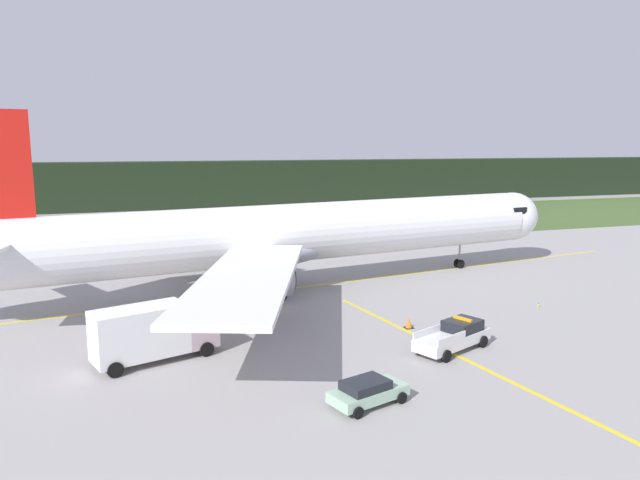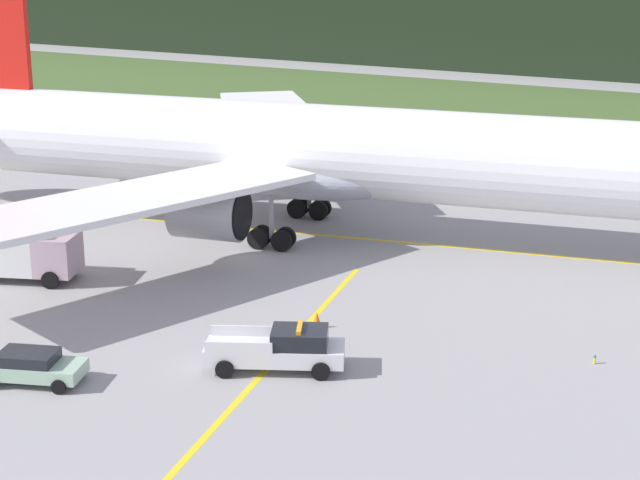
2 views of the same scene
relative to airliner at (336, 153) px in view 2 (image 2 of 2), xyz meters
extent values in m
plane|color=gray|center=(-2.73, -6.59, -4.94)|extent=(320.00, 320.00, 0.00)
cube|color=#415A2A|center=(-2.73, 41.88, -4.92)|extent=(320.00, 38.81, 0.04)
cube|color=black|center=(-2.73, 71.93, -0.25)|extent=(288.00, 7.63, 9.39)
cube|color=yellow|center=(0.77, 0.12, -4.94)|extent=(79.97, 12.79, 0.01)
cube|color=yellow|center=(6.37, -22.40, -4.94)|extent=(5.72, 34.74, 0.01)
cylinder|color=white|center=(0.77, 0.12, 0.14)|extent=(50.75, 12.93, 5.18)
ellipsoid|color=#A6A9B8|center=(-1.72, -0.27, -1.28)|extent=(13.19, 7.31, 2.85)
cube|color=white|center=(-9.49, 10.54, -0.51)|extent=(17.79, 20.61, 0.35)
cylinder|color=#A8A8A8|center=(-5.87, 6.50, -1.97)|extent=(4.12, 3.45, 2.91)
cylinder|color=black|center=(-3.99, 6.79, -1.97)|extent=(0.53, 2.67, 2.68)
cube|color=white|center=(-5.82, -12.93, -0.51)|extent=(12.78, 22.32, 0.35)
cylinder|color=#A8A8A8|center=(-3.61, -7.98, -1.97)|extent=(4.12, 3.45, 2.91)
cylinder|color=black|center=(-1.73, -7.68, -1.97)|extent=(0.53, 2.67, 2.68)
cube|color=white|center=(-23.41, -0.24, 1.05)|extent=(5.42, 6.96, 0.28)
cylinder|color=gray|center=(-3.23, 2.91, -3.10)|extent=(0.28, 0.28, 2.49)
cylinder|color=black|center=(-2.49, 2.67, -4.34)|extent=(1.23, 0.48, 1.20)
cylinder|color=black|center=(-2.60, 3.36, -4.34)|extent=(1.23, 0.48, 1.20)
cylinder|color=black|center=(-3.87, 2.45, -4.34)|extent=(1.23, 0.48, 1.20)
cylinder|color=black|center=(-3.98, 3.14, -4.34)|extent=(1.23, 0.48, 1.20)
cylinder|color=gray|center=(-2.19, -3.75, -3.10)|extent=(0.28, 0.28, 2.49)
cylinder|color=black|center=(-1.55, -3.30, -4.34)|extent=(1.23, 0.48, 1.20)
cylinder|color=black|center=(-1.45, -3.99, -4.34)|extent=(1.23, 0.48, 1.20)
cylinder|color=black|center=(-2.94, -3.52, -4.34)|extent=(1.23, 0.48, 1.20)
cylinder|color=black|center=(-2.83, -4.21, -4.34)|extent=(1.23, 0.48, 1.20)
cube|color=silver|center=(6.08, -18.44, -4.21)|extent=(6.02, 4.04, 0.70)
cube|color=black|center=(7.03, -18.03, -3.51)|extent=(2.81, 2.54, 0.70)
cube|color=silver|center=(4.46, -18.15, -3.64)|extent=(2.56, 1.18, 0.45)
cube|color=silver|center=(5.18, -19.83, -3.64)|extent=(2.56, 1.18, 0.45)
cube|color=orange|center=(7.03, -18.03, -3.08)|extent=(0.72, 1.32, 0.16)
cylinder|color=black|center=(7.48, -16.77, -4.56)|extent=(0.79, 0.52, 0.76)
cylinder|color=black|center=(8.26, -18.57, -4.56)|extent=(0.79, 0.52, 0.76)
cylinder|color=black|center=(3.90, -18.32, -4.56)|extent=(0.79, 0.52, 0.76)
cylinder|color=black|center=(4.69, -20.12, -4.56)|extent=(0.79, 0.52, 0.76)
cube|color=#B99CA9|center=(-9.20, -13.53, -3.49)|extent=(2.56, 2.88, 2.00)
cylinder|color=#99999E|center=(-11.64, -14.34, -4.58)|extent=(0.76, 0.34, 1.04)
cylinder|color=black|center=(-9.57, -12.39, -4.49)|extent=(0.94, 0.53, 0.90)
cylinder|color=black|center=(-8.82, -14.67, -4.49)|extent=(0.94, 0.53, 0.90)
cube|color=#99BC9F|center=(-1.94, -23.90, -4.37)|extent=(4.38, 2.91, 0.55)
cube|color=black|center=(-2.13, -23.96, -3.87)|extent=(2.62, 2.17, 0.45)
cylinder|color=black|center=(-0.87, -22.60, -4.64)|extent=(0.63, 0.35, 0.60)
cylinder|color=black|center=(-0.32, -24.35, -4.64)|extent=(0.63, 0.35, 0.60)
cylinder|color=black|center=(-3.56, -23.45, -4.64)|extent=(0.63, 0.35, 0.60)
cube|color=black|center=(5.53, -13.50, -4.93)|extent=(0.61, 0.61, 0.03)
cone|color=orange|center=(5.53, -13.50, -4.55)|extent=(0.47, 0.47, 0.73)
cylinder|color=yellow|center=(17.77, -11.99, -4.80)|extent=(0.10, 0.10, 0.28)
sphere|color=blue|center=(17.77, -11.99, -4.62)|extent=(0.12, 0.12, 0.12)
camera|label=1|loc=(-12.73, -49.09, 7.96)|focal=32.50mm
camera|label=2|loc=(26.21, -54.61, 13.12)|focal=60.94mm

